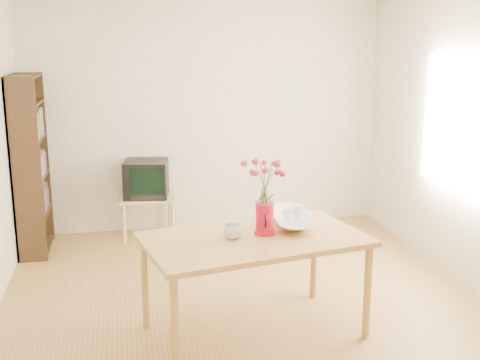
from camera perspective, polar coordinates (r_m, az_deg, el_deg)
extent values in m
plane|color=olive|center=(5.03, 0.69, -11.95)|extent=(4.50, 4.50, 0.00)
plane|color=beige|center=(6.81, -3.27, 6.20)|extent=(4.00, 0.00, 4.00)
plane|color=beige|center=(2.54, 11.55, -6.52)|extent=(4.00, 0.00, 4.00)
plane|color=white|center=(5.63, 20.25, 4.89)|extent=(0.00, 1.30, 1.30)
cube|color=#AD7D3B|center=(4.36, 1.39, -5.66)|extent=(1.71, 1.18, 0.04)
cylinder|color=#AD7D3B|center=(3.94, -6.20, -13.84)|extent=(0.06, 0.06, 0.71)
cylinder|color=#AD7D3B|center=(4.52, 11.97, -10.37)|extent=(0.06, 0.06, 0.71)
cylinder|color=#AD7D3B|center=(4.62, -8.99, -9.67)|extent=(0.06, 0.06, 0.71)
cylinder|color=#AD7D3B|center=(5.12, 7.04, -7.26)|extent=(0.06, 0.06, 0.71)
cube|color=tan|center=(6.64, -8.81, -1.66)|extent=(0.60, 0.45, 0.03)
cylinder|color=tan|center=(6.52, -10.95, -4.13)|extent=(0.04, 0.04, 0.43)
cylinder|color=tan|center=(6.54, -6.38, -3.91)|extent=(0.04, 0.04, 0.43)
cylinder|color=tan|center=(6.87, -10.99, -3.22)|extent=(0.04, 0.04, 0.43)
cylinder|color=tan|center=(6.89, -6.66, -3.01)|extent=(0.04, 0.04, 0.43)
cube|color=black|center=(6.05, -19.64, 0.67)|extent=(0.28, 0.02, 1.80)
cube|color=black|center=(6.71, -18.87, 1.92)|extent=(0.28, 0.03, 1.80)
cube|color=black|center=(6.40, -20.40, 1.27)|extent=(0.02, 0.70, 1.80)
cube|color=black|center=(6.60, -18.66, -5.99)|extent=(0.27, 0.65, 0.02)
cube|color=black|center=(6.50, -18.90, -2.99)|extent=(0.27, 0.65, 0.02)
cube|color=black|center=(6.40, -19.15, 0.28)|extent=(0.27, 0.65, 0.02)
cube|color=black|center=(6.33, -19.41, 3.63)|extent=(0.27, 0.65, 0.02)
cube|color=black|center=(6.29, -19.67, 6.86)|extent=(0.27, 0.65, 0.02)
cube|color=black|center=(6.27, -19.86, 9.22)|extent=(0.27, 0.65, 0.02)
cylinder|color=red|center=(4.39, 2.36, -3.73)|extent=(0.13, 0.13, 0.22)
cylinder|color=red|center=(4.42, 2.35, -4.95)|extent=(0.15, 0.15, 0.02)
cylinder|color=red|center=(4.36, 2.38, -2.29)|extent=(0.14, 0.14, 0.01)
cone|color=red|center=(4.31, 2.71, -2.80)|extent=(0.06, 0.07, 0.06)
torus|color=black|center=(4.46, 1.93, -3.31)|extent=(0.03, 0.10, 0.10)
imported|color=white|center=(4.30, -0.71, -4.93)|extent=(0.17, 0.17, 0.10)
imported|color=white|center=(4.61, 5.03, -1.60)|extent=(0.52, 0.52, 0.43)
imported|color=white|center=(4.61, 4.54, -2.15)|extent=(0.09, 0.09, 0.06)
imported|color=white|center=(4.65, 5.48, -2.00)|extent=(0.08, 0.08, 0.07)
cube|color=black|center=(6.59, -8.88, 0.13)|extent=(0.52, 0.48, 0.40)
cube|color=black|center=(6.66, -8.92, 0.45)|extent=(0.35, 0.28, 0.28)
cube|color=black|center=(6.37, -8.79, -0.12)|extent=(0.35, 0.07, 0.28)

